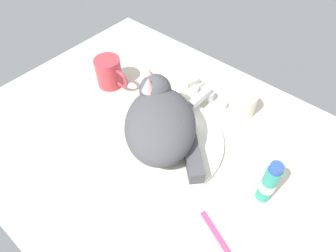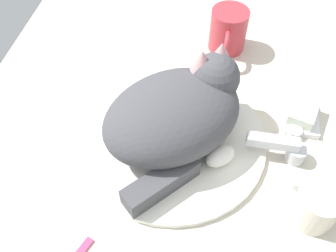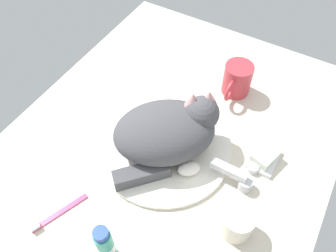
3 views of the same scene
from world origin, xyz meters
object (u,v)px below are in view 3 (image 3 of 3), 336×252
(faucet, at_px, (239,179))
(cat, at_px, (169,131))
(toothbrush, at_px, (56,214))
(rinse_cup, at_px, (237,224))
(toothpaste_bottle, at_px, (105,245))
(coffee_mug, at_px, (237,79))
(soap_bar, at_px, (266,156))

(faucet, bearing_deg, cat, -91.86)
(toothbrush, bearing_deg, faucet, 130.73)
(rinse_cup, bearing_deg, toothpaste_bottle, -48.75)
(coffee_mug, relative_size, rinse_cup, 1.79)
(rinse_cup, xyz_separation_m, toothpaste_bottle, (0.19, -0.21, 0.03))
(rinse_cup, bearing_deg, cat, -116.08)
(cat, relative_size, soap_bar, 4.72)
(cat, height_order, rinse_cup, cat)
(cat, height_order, coffee_mug, cat)
(coffee_mug, distance_m, rinse_cup, 0.43)
(cat, xyz_separation_m, toothpaste_bottle, (0.30, 0.03, -0.02))
(rinse_cup, bearing_deg, coffee_mug, -156.61)
(rinse_cup, xyz_separation_m, toothbrush, (0.17, -0.37, -0.03))
(rinse_cup, distance_m, soap_bar, 0.21)
(faucet, distance_m, toothbrush, 0.44)
(toothpaste_bottle, relative_size, toothbrush, 0.96)
(coffee_mug, distance_m, soap_bar, 0.25)
(cat, relative_size, toothbrush, 2.38)
(coffee_mug, relative_size, toothbrush, 0.92)
(toothbrush, bearing_deg, coffee_mug, 160.74)
(faucet, height_order, soap_bar, faucet)
(coffee_mug, bearing_deg, toothbrush, -19.26)
(toothpaste_bottle, distance_m, toothbrush, 0.17)
(faucet, height_order, rinse_cup, rinse_cup)
(faucet, relative_size, soap_bar, 1.96)
(rinse_cup, xyz_separation_m, soap_bar, (-0.21, -0.01, -0.01))
(cat, distance_m, rinse_cup, 0.27)
(coffee_mug, height_order, soap_bar, coffee_mug)
(toothpaste_bottle, bearing_deg, toothbrush, -93.88)
(cat, xyz_separation_m, rinse_cup, (0.12, 0.24, -0.04))
(soap_bar, bearing_deg, toothbrush, -43.57)
(toothbrush, bearing_deg, cat, 155.68)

